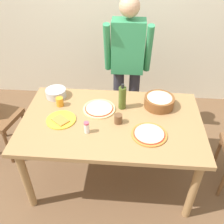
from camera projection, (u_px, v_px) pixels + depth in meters
The scene contains 13 objects.
ground at pixel (112, 175), 2.70m from camera, with size 8.00×8.00×0.00m, color brown.
wall_back at pixel (122, 6), 3.17m from camera, with size 5.60×0.10×2.60m, color silver.
dining_table at pixel (112, 128), 2.29m from camera, with size 1.60×0.96×0.76m.
person_cook at pixel (127, 63), 2.72m from camera, with size 0.49×0.25×1.62m.
pizza_raw_on_board at pixel (99, 108), 2.36m from camera, with size 0.30×0.30×0.02m.
pizza_cooked_on_tray at pixel (149, 134), 2.08m from camera, with size 0.30×0.30×0.02m.
plate_with_slice at pixel (61, 120), 2.23m from camera, with size 0.26×0.26×0.02m.
popcorn_bowl at pixel (159, 101), 2.36m from camera, with size 0.28×0.28×0.11m.
mixing_bowl_steel at pixel (56, 93), 2.51m from camera, with size 0.20×0.20×0.08m.
olive_oil_bottle at pixel (122, 98), 2.31m from camera, with size 0.07×0.07×0.26m.
cup_orange at pixel (60, 102), 2.38m from camera, with size 0.07×0.07×0.09m, color orange.
cup_small_brown at pixel (118, 119), 2.18m from camera, with size 0.07×0.07×0.09m, color brown.
salt_shaker at pixel (87, 127), 2.08m from camera, with size 0.04×0.04×0.11m.
Camera 1 is at (0.14, -1.72, 2.18)m, focal length 40.50 mm.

